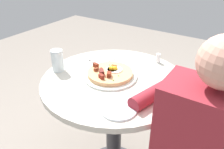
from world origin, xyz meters
TOP-DOWN VIEW (x-y plane):
  - dining_table at (0.00, 0.00)m, footprint 0.80×0.80m
  - pizza_plate at (0.03, 0.00)m, footprint 0.30×0.30m
  - breakfast_pizza at (0.03, 0.00)m, footprint 0.25×0.25m
  - bread_plate at (-0.17, 0.22)m, footprint 0.17×0.17m
  - napkin at (0.21, -0.18)m, footprint 0.18×0.20m
  - fork at (0.23, -0.18)m, footprint 0.07×0.18m
  - knife at (0.19, -0.17)m, footprint 0.07×0.18m
  - water_glass at (0.32, 0.10)m, footprint 0.07×0.07m
  - salt_shaker at (-0.12, -0.32)m, footprint 0.03×0.03m

SIDE VIEW (x-z plane):
  - dining_table at x=0.00m, z-range 0.19..0.93m
  - napkin at x=0.21m, z-range 0.74..0.74m
  - bread_plate at x=-0.17m, z-range 0.74..0.75m
  - pizza_plate at x=0.03m, z-range 0.74..0.75m
  - fork at x=0.23m, z-range 0.74..0.75m
  - knife at x=0.19m, z-range 0.74..0.75m
  - breakfast_pizza at x=0.03m, z-range 0.74..0.79m
  - salt_shaker at x=-0.12m, z-range 0.74..0.80m
  - water_glass at x=0.32m, z-range 0.74..0.87m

